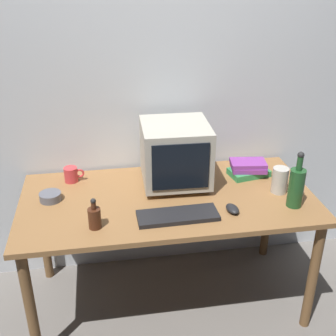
{
  "coord_description": "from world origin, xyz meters",
  "views": [
    {
      "loc": [
        -0.34,
        -2.08,
        1.97
      ],
      "look_at": [
        0.0,
        0.0,
        0.93
      ],
      "focal_mm": 46.33,
      "sensor_mm": 36.0,
      "label": 1
    }
  ],
  "objects_px": {
    "crt_monitor": "(175,154)",
    "keyboard": "(178,216)",
    "cd_spindle": "(50,197)",
    "book_stack": "(248,168)",
    "mug": "(71,174)",
    "bottle_tall": "(296,186)",
    "bottle_short": "(95,217)",
    "metal_canister": "(280,180)",
    "computer_mouse": "(232,209)"
  },
  "relations": [
    {
      "from": "bottle_short",
      "to": "mug",
      "type": "height_order",
      "value": "bottle_short"
    },
    {
      "from": "keyboard",
      "to": "mug",
      "type": "bearing_deg",
      "value": 136.9
    },
    {
      "from": "crt_monitor",
      "to": "mug",
      "type": "height_order",
      "value": "crt_monitor"
    },
    {
      "from": "crt_monitor",
      "to": "cd_spindle",
      "type": "height_order",
      "value": "crt_monitor"
    },
    {
      "from": "bottle_tall",
      "to": "bottle_short",
      "type": "relative_size",
      "value": 1.91
    },
    {
      "from": "crt_monitor",
      "to": "cd_spindle",
      "type": "xyz_separation_m",
      "value": [
        -0.72,
        -0.09,
        -0.17
      ]
    },
    {
      "from": "mug",
      "to": "cd_spindle",
      "type": "height_order",
      "value": "mug"
    },
    {
      "from": "metal_canister",
      "to": "keyboard",
      "type": "bearing_deg",
      "value": -164.31
    },
    {
      "from": "bottle_tall",
      "to": "mug",
      "type": "xyz_separation_m",
      "value": [
        -1.2,
        0.48,
        -0.07
      ]
    },
    {
      "from": "crt_monitor",
      "to": "bottle_short",
      "type": "distance_m",
      "value": 0.63
    },
    {
      "from": "keyboard",
      "to": "mug",
      "type": "relative_size",
      "value": 3.5
    },
    {
      "from": "crt_monitor",
      "to": "book_stack",
      "type": "relative_size",
      "value": 1.54
    },
    {
      "from": "book_stack",
      "to": "bottle_short",
      "type": "bearing_deg",
      "value": -155.54
    },
    {
      "from": "keyboard",
      "to": "computer_mouse",
      "type": "height_order",
      "value": "computer_mouse"
    },
    {
      "from": "keyboard",
      "to": "book_stack",
      "type": "bearing_deg",
      "value": 36.82
    },
    {
      "from": "bottle_short",
      "to": "book_stack",
      "type": "distance_m",
      "value": 1.03
    },
    {
      "from": "keyboard",
      "to": "computer_mouse",
      "type": "xyz_separation_m",
      "value": [
        0.3,
        0.01,
        0.01
      ]
    },
    {
      "from": "mug",
      "to": "metal_canister",
      "type": "bearing_deg",
      "value": -15.32
    },
    {
      "from": "crt_monitor",
      "to": "bottle_tall",
      "type": "bearing_deg",
      "value": -31.05
    },
    {
      "from": "crt_monitor",
      "to": "metal_canister",
      "type": "xyz_separation_m",
      "value": [
        0.57,
        -0.2,
        -0.12
      ]
    },
    {
      "from": "bottle_short",
      "to": "cd_spindle",
      "type": "bearing_deg",
      "value": 127.85
    },
    {
      "from": "metal_canister",
      "to": "book_stack",
      "type": "bearing_deg",
      "value": 114.58
    },
    {
      "from": "bottle_short",
      "to": "book_stack",
      "type": "bearing_deg",
      "value": 24.46
    },
    {
      "from": "keyboard",
      "to": "metal_canister",
      "type": "height_order",
      "value": "metal_canister"
    },
    {
      "from": "book_stack",
      "to": "mug",
      "type": "distance_m",
      "value": 1.07
    },
    {
      "from": "computer_mouse",
      "to": "bottle_short",
      "type": "relative_size",
      "value": 0.6
    },
    {
      "from": "crt_monitor",
      "to": "bottle_tall",
      "type": "relative_size",
      "value": 1.25
    },
    {
      "from": "mug",
      "to": "bottle_tall",
      "type": "bearing_deg",
      "value": -21.79
    },
    {
      "from": "book_stack",
      "to": "mug",
      "type": "xyz_separation_m",
      "value": [
        -1.07,
        0.09,
        -0.0
      ]
    },
    {
      "from": "computer_mouse",
      "to": "bottle_tall",
      "type": "relative_size",
      "value": 0.31
    },
    {
      "from": "crt_monitor",
      "to": "keyboard",
      "type": "height_order",
      "value": "crt_monitor"
    },
    {
      "from": "keyboard",
      "to": "cd_spindle",
      "type": "bearing_deg",
      "value": 155.3
    },
    {
      "from": "computer_mouse",
      "to": "bottle_tall",
      "type": "height_order",
      "value": "bottle_tall"
    },
    {
      "from": "crt_monitor",
      "to": "book_stack",
      "type": "bearing_deg",
      "value": 3.85
    },
    {
      "from": "keyboard",
      "to": "metal_canister",
      "type": "bearing_deg",
      "value": 14.4
    },
    {
      "from": "mug",
      "to": "metal_canister",
      "type": "relative_size",
      "value": 0.8
    },
    {
      "from": "book_stack",
      "to": "cd_spindle",
      "type": "bearing_deg",
      "value": -174.35
    },
    {
      "from": "book_stack",
      "to": "bottle_tall",
      "type": "bearing_deg",
      "value": -71.74
    },
    {
      "from": "crt_monitor",
      "to": "computer_mouse",
      "type": "distance_m",
      "value": 0.47
    },
    {
      "from": "computer_mouse",
      "to": "metal_canister",
      "type": "distance_m",
      "value": 0.37
    },
    {
      "from": "bottle_short",
      "to": "metal_canister",
      "type": "bearing_deg",
      "value": 10.68
    },
    {
      "from": "computer_mouse",
      "to": "metal_canister",
      "type": "height_order",
      "value": "metal_canister"
    },
    {
      "from": "crt_monitor",
      "to": "mug",
      "type": "relative_size",
      "value": 3.31
    },
    {
      "from": "bottle_short",
      "to": "cd_spindle",
      "type": "xyz_separation_m",
      "value": [
        -0.24,
        0.31,
        -0.04
      ]
    },
    {
      "from": "crt_monitor",
      "to": "computer_mouse",
      "type": "xyz_separation_m",
      "value": [
        0.24,
        -0.36,
        -0.17
      ]
    },
    {
      "from": "book_stack",
      "to": "keyboard",
      "type": "bearing_deg",
      "value": -141.89
    },
    {
      "from": "cd_spindle",
      "to": "crt_monitor",
      "type": "bearing_deg",
      "value": 6.82
    },
    {
      "from": "computer_mouse",
      "to": "mug",
      "type": "bearing_deg",
      "value": 140.47
    },
    {
      "from": "bottle_tall",
      "to": "keyboard",
      "type": "bearing_deg",
      "value": -178.44
    },
    {
      "from": "keyboard",
      "to": "book_stack",
      "type": "distance_m",
      "value": 0.66
    }
  ]
}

